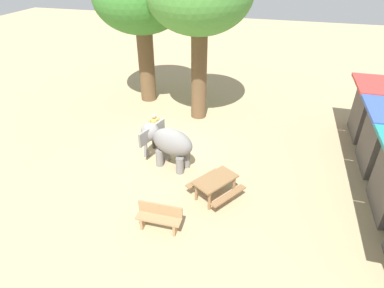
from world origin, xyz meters
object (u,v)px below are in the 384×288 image
person_handler (155,128)px  market_stall_red (378,114)px  picnic_table_near (216,183)px  elephant (167,142)px  wooden_bench (159,217)px

person_handler → market_stall_red: 9.88m
market_stall_red → person_handler: bearing=-69.1°
person_handler → picnic_table_near: 4.03m
elephant → wooden_bench: elephant is taller
elephant → wooden_bench: 3.49m
person_handler → market_stall_red: market_stall_red is taller
elephant → picnic_table_near: 2.69m
elephant → market_stall_red: bearing=-135.2°
picnic_table_near → elephant: bearing=-89.9°
elephant → market_stall_red: size_ratio=0.94×
elephant → market_stall_red: (-4.57, 8.30, 0.10)m
wooden_bench → market_stall_red: bearing=-134.0°
wooden_bench → market_stall_red: market_stall_red is taller
elephant → market_stall_red: market_stall_red is taller
wooden_bench → picnic_table_near: wooden_bench is taller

